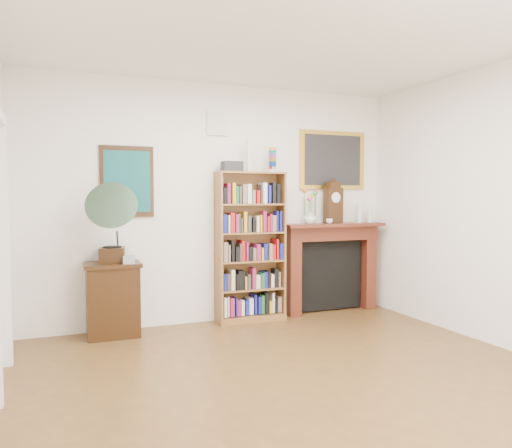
{
  "coord_description": "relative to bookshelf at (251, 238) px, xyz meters",
  "views": [
    {
      "loc": [
        -1.81,
        -3.15,
        1.5
      ],
      "look_at": [
        0.12,
        1.6,
        1.2
      ],
      "focal_mm": 35.0,
      "sensor_mm": 36.0,
      "label": 1
    }
  ],
  "objects": [
    {
      "name": "bookshelf",
      "position": [
        0.0,
        0.0,
        0.0
      ],
      "size": [
        0.83,
        0.32,
        2.04
      ],
      "rotation": [
        0.0,
        0.0,
        -0.04
      ],
      "color": "brown",
      "rests_on": "floor"
    },
    {
      "name": "flower_vase",
      "position": [
        0.8,
        0.01,
        0.23
      ],
      "size": [
        0.15,
        0.15,
        0.16
      ],
      "primitive_type": "imported",
      "rotation": [
        0.0,
        0.0,
        -0.02
      ],
      "color": "white",
      "rests_on": "fireplace"
    },
    {
      "name": "small_picture",
      "position": [
        -0.35,
        0.15,
        1.36
      ],
      "size": [
        0.26,
        0.04,
        0.3
      ],
      "color": "white",
      "rests_on": "back_wall"
    },
    {
      "name": "gilt_painting",
      "position": [
        1.2,
        0.15,
        0.96
      ],
      "size": [
        0.95,
        0.04,
        0.75
      ],
      "color": "gold",
      "rests_on": "back_wall"
    },
    {
      "name": "cd_stack",
      "position": [
        -1.44,
        -0.19,
        -0.16
      ],
      "size": [
        0.13,
        0.13,
        0.08
      ],
      "primitive_type": "cube",
      "rotation": [
        0.0,
        0.0,
        -0.12
      ],
      "color": "silver",
      "rests_on": "side_cabinet"
    },
    {
      "name": "mantel_clock",
      "position": [
        1.14,
        0.02,
        0.4
      ],
      "size": [
        0.24,
        0.15,
        0.52
      ],
      "rotation": [
        0.0,
        0.0,
        0.12
      ],
      "color": "black",
      "rests_on": "fireplace"
    },
    {
      "name": "teal_poster",
      "position": [
        -1.4,
        0.15,
        0.66
      ],
      "size": [
        0.58,
        0.04,
        0.78
      ],
      "color": "black",
      "rests_on": "back_wall"
    },
    {
      "name": "teacup",
      "position": [
        1.05,
        -0.04,
        0.18
      ],
      "size": [
        0.1,
        0.1,
        0.06
      ],
      "primitive_type": "imported",
      "rotation": [
        0.0,
        0.0,
        0.26
      ],
      "color": "silver",
      "rests_on": "fireplace"
    },
    {
      "name": "fireplace",
      "position": [
        1.13,
        0.07,
        -0.32
      ],
      "size": [
        1.36,
        0.34,
        1.14
      ],
      "rotation": [
        0.0,
        0.0,
        -0.02
      ],
      "color": "#471A10",
      "rests_on": "floor"
    },
    {
      "name": "bottle_right",
      "position": [
        1.68,
        -0.0,
        0.25
      ],
      "size": [
        0.06,
        0.06,
        0.2
      ],
      "primitive_type": "cylinder",
      "color": "silver",
      "rests_on": "fireplace"
    },
    {
      "name": "room",
      "position": [
        -0.35,
        -2.33,
        0.41
      ],
      "size": [
        4.51,
        5.01,
        2.81
      ],
      "color": "#543519",
      "rests_on": "ground"
    },
    {
      "name": "gramophone",
      "position": [
        -1.59,
        -0.16,
        0.27
      ],
      "size": [
        0.62,
        0.72,
        0.84
      ],
      "rotation": [
        0.0,
        0.0,
        -0.18
      ],
      "color": "black",
      "rests_on": "side_cabinet"
    },
    {
      "name": "bottle_left",
      "position": [
        1.54,
        0.02,
        0.27
      ],
      "size": [
        0.07,
        0.07,
        0.24
      ],
      "primitive_type": "cylinder",
      "color": "silver",
      "rests_on": "fireplace"
    },
    {
      "name": "side_cabinet",
      "position": [
        -1.6,
        -0.06,
        -0.6
      ],
      "size": [
        0.58,
        0.43,
        0.79
      ],
      "primitive_type": "cube",
      "rotation": [
        0.0,
        0.0,
        -0.02
      ],
      "color": "black",
      "rests_on": "floor"
    }
  ]
}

